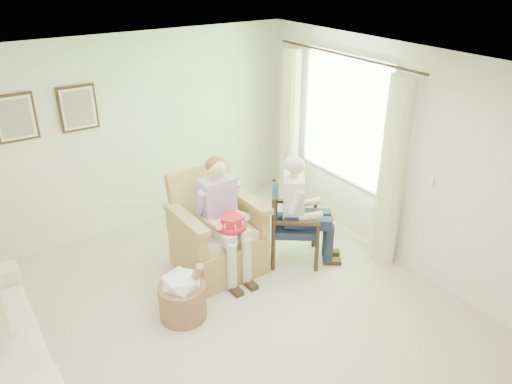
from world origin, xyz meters
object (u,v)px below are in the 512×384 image
(wicker_armchair, at_px, (217,240))
(hatbox, at_px, (182,294))
(wood_armchair, at_px, (291,219))
(person_dark, at_px, (300,204))
(person_wicker, at_px, (222,210))
(red_hat, at_px, (232,223))

(wicker_armchair, xyz_separation_m, hatbox, (-0.75, -0.61, -0.09))
(wood_armchair, bearing_deg, hatbox, 137.65)
(wicker_armchair, height_order, person_dark, person_dark)
(person_wicker, xyz_separation_m, red_hat, (0.01, -0.20, -0.07))
(person_dark, bearing_deg, wood_armchair, 36.06)
(person_dark, distance_m, hatbox, 1.73)
(wicker_armchair, xyz_separation_m, person_wicker, (0.00, -0.16, 0.47))
(wood_armchair, xyz_separation_m, person_dark, (0.00, -0.16, 0.27))
(wicker_armchair, height_order, wood_armchair, wicker_armchair)
(person_wicker, distance_m, person_dark, 0.94)
(red_hat, distance_m, hatbox, 0.93)
(person_wicker, bearing_deg, person_dark, -18.20)
(wicker_armchair, bearing_deg, person_dark, -26.84)
(person_dark, relative_size, red_hat, 4.18)
(person_dark, xyz_separation_m, hatbox, (-1.65, -0.18, -0.50))
(wicker_armchair, relative_size, person_wicker, 0.84)
(person_dark, height_order, red_hat, person_dark)
(wood_armchair, bearing_deg, wicker_armchair, 109.50)
(person_wicker, bearing_deg, wood_armchair, -8.75)
(wicker_armchair, xyz_separation_m, wood_armchair, (0.90, -0.27, 0.13))
(wicker_armchair, bearing_deg, wood_armchair, -18.23)
(wicker_armchair, bearing_deg, red_hat, -90.45)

